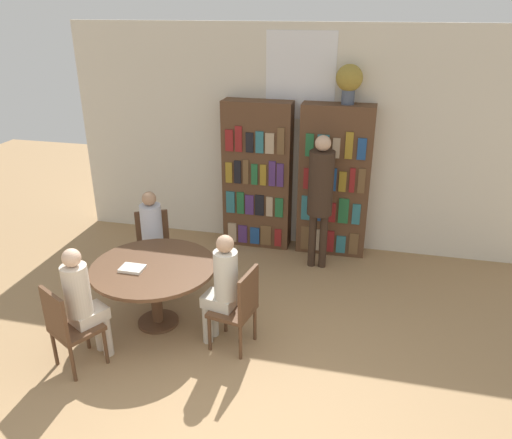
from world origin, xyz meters
The scene contains 13 objects.
wall_back centered at (0.00, 3.82, 1.51)m, with size 6.40×0.07×3.00m.
bookshelf_left centered at (-0.53, 3.63, 1.02)m, with size 0.93×0.34×2.05m.
bookshelf_right centered at (0.53, 3.63, 1.02)m, with size 0.93×0.34×2.05m.
flower_vase centered at (0.63, 3.63, 2.34)m, with size 0.33×0.33×0.49m.
reading_table centered at (-1.12, 1.44, 0.60)m, with size 1.30×1.30×0.71m.
chair_near_camera centered at (-1.60, 0.57, 0.49)m, with size 0.54×0.54×0.88m.
chair_left_side centered at (-1.54, 2.33, 0.49)m, with size 0.53×0.53×0.88m.
chair_far_side centered at (-0.15, 1.25, 0.49)m, with size 0.47×0.47×0.88m.
seated_reader_left centered at (-1.46, 2.17, 0.68)m, with size 0.36×0.40×1.21m.
seated_reader_right centered at (-0.33, 1.28, 0.68)m, with size 0.38×0.29×1.22m.
seated_reader_back centered at (-1.51, 0.73, 0.68)m, with size 0.36×0.40×1.22m.
librarian_standing centered at (0.40, 3.13, 1.09)m, with size 0.32×0.59×1.76m.
open_book_on_table centered at (-1.29, 1.31, 0.72)m, with size 0.24×0.18×0.03m.
Camera 1 is at (0.98, -2.74, 3.21)m, focal length 35.00 mm.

